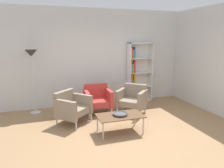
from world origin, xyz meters
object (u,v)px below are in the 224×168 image
at_px(coffee_table_low, 120,117).
at_px(decorative_bowl, 120,114).
at_px(armchair_by_bookshelf, 132,98).
at_px(armchair_corner_red, 98,99).
at_px(floor_lamp_torchiere, 32,61).
at_px(bookshelf_tall, 137,74).
at_px(armchair_near_window, 72,107).

xyz_separation_m(coffee_table_low, decorative_bowl, (0.00, 0.00, 0.07)).
xyz_separation_m(armchair_by_bookshelf, armchair_corner_red, (-0.92, 0.29, 0.00)).
bearing_deg(armchair_corner_red, coffee_table_low, -81.20).
bearing_deg(floor_lamp_torchiere, coffee_table_low, -46.61).
distance_m(bookshelf_tall, coffee_table_low, 2.54).
xyz_separation_m(armchair_by_bookshelf, armchair_near_window, (-1.68, -0.19, 0.00)).
bearing_deg(armchair_near_window, coffee_table_low, -86.75).
distance_m(decorative_bowl, floor_lamp_torchiere, 2.80).
distance_m(armchair_by_bookshelf, armchair_corner_red, 0.96).
relative_size(decorative_bowl, armchair_corner_red, 0.41).
relative_size(bookshelf_tall, coffee_table_low, 1.90).
height_order(bookshelf_tall, coffee_table_low, bookshelf_tall).
bearing_deg(floor_lamp_torchiere, armchair_by_bookshelf, -18.02).
xyz_separation_m(decorative_bowl, armchair_corner_red, (-0.16, 1.35, -0.02)).
relative_size(coffee_table_low, armchair_by_bookshelf, 1.05).
bearing_deg(floor_lamp_torchiere, armchair_near_window, -49.65).
bearing_deg(armchair_near_window, bookshelf_tall, -15.28).
distance_m(armchair_near_window, floor_lamp_torchiere, 1.70).
bearing_deg(coffee_table_low, bookshelf_tall, 57.17).
bearing_deg(armchair_by_bookshelf, armchair_corner_red, -153.33).
bearing_deg(floor_lamp_torchiere, armchair_corner_red, -18.40).
height_order(decorative_bowl, armchair_by_bookshelf, armchair_by_bookshelf).
bearing_deg(armchair_by_bookshelf, floor_lamp_torchiere, -154.02).
xyz_separation_m(bookshelf_tall, armchair_near_window, (-2.27, -1.21, -0.50)).
relative_size(bookshelf_tall, decorative_bowl, 5.94).
distance_m(bookshelf_tall, armchair_near_window, 2.62).
relative_size(coffee_table_low, floor_lamp_torchiere, 0.57).
relative_size(bookshelf_tall, floor_lamp_torchiere, 1.09).
height_order(coffee_table_low, armchair_near_window, armchair_near_window).
bearing_deg(bookshelf_tall, floor_lamp_torchiere, -176.64).
relative_size(bookshelf_tall, armchair_near_window, 2.00).
height_order(armchair_corner_red, floor_lamp_torchiere, floor_lamp_torchiere).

